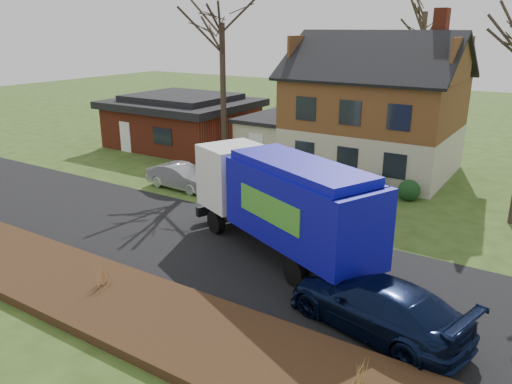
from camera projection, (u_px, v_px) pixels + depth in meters
The scene contains 11 objects.
ground at pixel (200, 241), 20.26m from camera, with size 120.00×120.00×0.00m, color #2F4617.
road at pixel (200, 241), 20.26m from camera, with size 80.00×7.00×0.02m, color black.
mulch_verge at pixel (95, 294), 15.98m from camera, with size 80.00×3.50×0.30m, color black.
main_house at pixel (366, 103), 29.32m from camera, with size 12.95×8.95×9.26m.
ranch_house at pixel (183, 121), 36.23m from camera, with size 9.80×8.20×3.70m.
garbage_truck at pixel (283, 200), 18.32m from camera, with size 9.27×5.86×3.88m.
silver_sedan at pixel (181, 177), 26.69m from camera, with size 1.40×4.02×1.33m, color #A5A6AC.
navy_wagon at pixel (376, 305), 14.13m from camera, with size 2.21×5.44×1.58m, color black.
tree_front_west at pixel (221, 0), 28.67m from camera, with size 3.98×3.98×11.84m.
grass_clump_mid at pixel (102, 271), 16.11m from camera, with size 0.35×0.28×0.97m.
grass_clump_east at pixel (358, 373), 11.46m from camera, with size 0.33×0.27×0.82m.
Camera 1 is at (12.01, -14.39, 8.27)m, focal length 35.00 mm.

